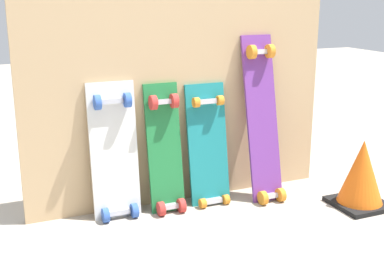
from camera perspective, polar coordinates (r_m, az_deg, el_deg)
ground_plane at (r=2.68m, az=-0.59°, el=-8.33°), size 12.00×12.00×0.00m
plywood_wall_panel at (r=2.54m, az=-1.24°, el=7.82°), size 1.60×0.04×1.48m
skateboard_white at (r=2.46m, az=-8.69°, el=-3.21°), size 0.23×0.16×0.72m
skateboard_green at (r=2.51m, az=-3.01°, el=-2.96°), size 0.17×0.19×0.69m
skateboard_teal at (r=2.60m, az=1.85°, el=-2.61°), size 0.21×0.17×0.69m
skateboard_purple at (r=2.66m, az=7.99°, el=0.40°), size 0.17×0.27×0.91m
traffic_cone at (r=2.71m, az=18.53°, el=-4.94°), size 0.26×0.26×0.35m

